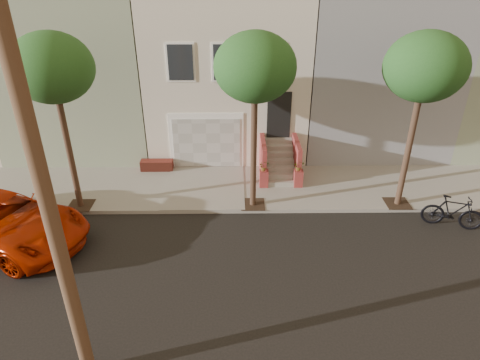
{
  "coord_description": "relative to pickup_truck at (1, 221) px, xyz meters",
  "views": [
    {
      "loc": [
        0.35,
        -9.58,
        8.36
      ],
      "look_at": [
        0.51,
        3.0,
        1.68
      ],
      "focal_mm": 31.16,
      "sensor_mm": 36.0,
      "label": 1
    }
  ],
  "objects": [
    {
      "name": "ground",
      "position": [
        7.29,
        -1.85,
        -0.81
      ],
      "size": [
        90.0,
        90.0,
        0.0
      ],
      "primitive_type": "plane",
      "color": "black",
      "rests_on": "ground"
    },
    {
      "name": "sidewalk",
      "position": [
        7.29,
        3.5,
        -0.74
      ],
      "size": [
        40.0,
        3.7,
        0.15
      ],
      "primitive_type": "cube",
      "color": "#9A968C",
      "rests_on": "ground"
    },
    {
      "name": "house_row",
      "position": [
        7.29,
        9.34,
        2.83
      ],
      "size": [
        33.1,
        11.7,
        7.0
      ],
      "color": "beige",
      "rests_on": "sidewalk"
    },
    {
      "name": "tree_left",
      "position": [
        1.79,
        2.05,
        4.44
      ],
      "size": [
        2.7,
        2.57,
        6.3
      ],
      "color": "#2D2116",
      "rests_on": "sidewalk"
    },
    {
      "name": "tree_mid",
      "position": [
        8.29,
        2.05,
        4.44
      ],
      "size": [
        2.7,
        2.57,
        6.3
      ],
      "color": "#2D2116",
      "rests_on": "sidewalk"
    },
    {
      "name": "tree_right",
      "position": [
        13.79,
        2.05,
        4.44
      ],
      "size": [
        2.7,
        2.57,
        6.3
      ],
      "color": "#2D2116",
      "rests_on": "sidewalk"
    },
    {
      "name": "pickup_truck",
      "position": [
        0.0,
        0.0,
        0.0
      ],
      "size": [
        6.45,
        4.72,
        1.63
      ],
      "primitive_type": "imported",
      "rotation": [
        0.0,
        0.0,
        1.18
      ],
      "color": "#B52202",
      "rests_on": "ground"
    },
    {
      "name": "motorcycle",
      "position": [
        15.19,
        0.72,
        -0.21
      ],
      "size": [
        2.09,
        1.19,
        1.21
      ],
      "primitive_type": "imported",
      "rotation": [
        0.0,
        0.0,
        1.24
      ],
      "color": "black",
      "rests_on": "ground"
    }
  ]
}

